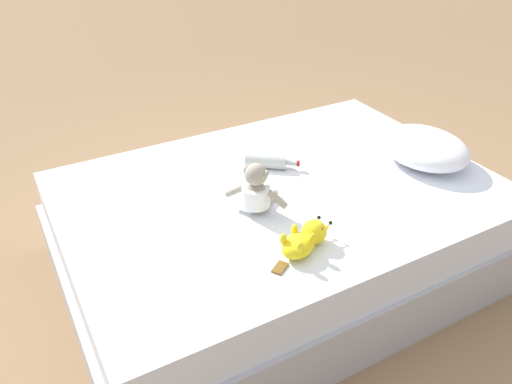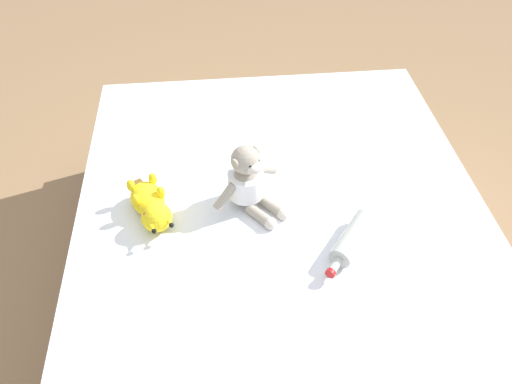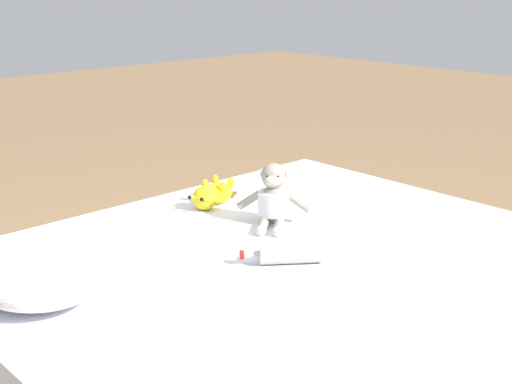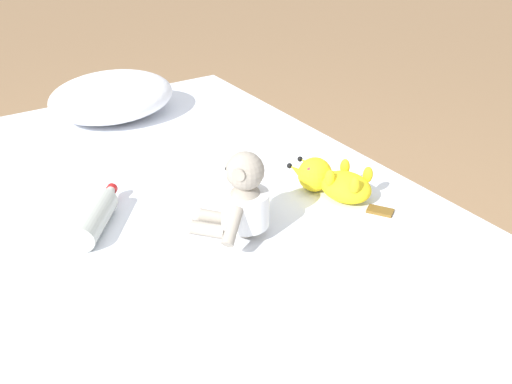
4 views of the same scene
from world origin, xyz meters
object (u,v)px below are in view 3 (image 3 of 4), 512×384
Objects in this scene: pillow at (35,272)px; plush_monkey at (273,199)px; glass_bottle at (289,253)px; bed at (257,307)px; plush_yellow_creature at (212,194)px.

pillow is 0.95m from plush_monkey.
plush_monkey is at bearing -91.40° from pillow.
pillow is at bearing 65.38° from glass_bottle.
plush_yellow_creature reaches higher than bed.
plush_yellow_creature reaches higher than glass_bottle.
plush_monkey is (-0.02, -0.95, 0.02)m from pillow.
pillow is 2.04× the size of glass_bottle.
pillow is at bearing 88.60° from plush_monkey.
bed is at bearing -100.29° from pillow.
pillow reaches higher than bed.
pillow is 1.94× the size of plush_monkey.
plush_yellow_creature is (0.32, 0.03, -0.05)m from plush_monkey.
plush_yellow_creature is 1.33× the size of glass_bottle.
plush_yellow_creature is (0.30, -0.91, -0.03)m from pillow.
plush_monkey is 1.05× the size of glass_bottle.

